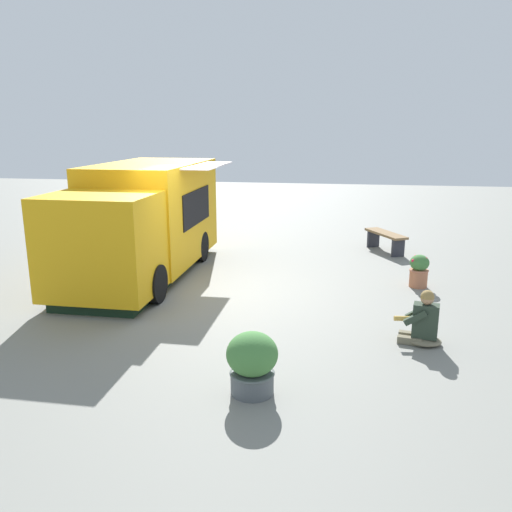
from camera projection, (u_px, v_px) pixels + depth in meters
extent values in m
plane|color=gray|center=(203.00, 290.00, 10.38)|extent=(40.00, 40.00, 0.00)
cube|color=#E9A613|center=(154.00, 212.00, 11.81)|extent=(2.07, 3.72, 2.20)
cube|color=#E9A613|center=(102.00, 245.00, 9.33)|extent=(1.97, 1.61, 1.83)
cube|color=black|center=(79.00, 236.00, 8.51)|extent=(1.62, 0.05, 0.70)
cube|color=black|center=(197.00, 207.00, 11.61)|extent=(0.05, 2.04, 0.77)
cube|color=white|center=(208.00, 165.00, 11.33)|extent=(0.62, 2.23, 0.03)
cube|color=black|center=(143.00, 271.00, 11.34)|extent=(1.68, 5.04, 0.20)
cylinder|color=black|center=(65.00, 279.00, 9.86)|extent=(0.23, 0.73, 0.72)
cylinder|color=black|center=(156.00, 284.00, 9.57)|extent=(0.23, 0.73, 0.72)
cylinder|color=black|center=(130.00, 244.00, 12.82)|extent=(0.23, 0.73, 0.72)
cylinder|color=black|center=(201.00, 246.00, 12.52)|extent=(0.23, 0.73, 0.72)
ellipsoid|color=#716A53|center=(424.00, 340.00, 7.82)|extent=(0.60, 0.54, 0.11)
cube|color=#716A53|center=(411.00, 336.00, 7.98)|extent=(0.37, 0.18, 0.11)
cube|color=#716A53|center=(410.00, 340.00, 7.79)|extent=(0.37, 0.18, 0.11)
cube|color=#2C3A2C|center=(425.00, 321.00, 7.74)|extent=(0.41, 0.29, 0.52)
sphere|color=tan|center=(427.00, 298.00, 7.65)|extent=(0.20, 0.20, 0.20)
sphere|color=olive|center=(427.00, 297.00, 7.65)|extent=(0.20, 0.20, 0.20)
cube|color=#2C3A2C|center=(417.00, 313.00, 7.87)|extent=(0.36, 0.16, 0.28)
cube|color=#2C3A2C|center=(416.00, 318.00, 7.67)|extent=(0.36, 0.16, 0.28)
cylinder|color=gold|center=(404.00, 318.00, 7.85)|extent=(0.31, 0.11, 0.08)
cube|color=#72954A|center=(404.00, 318.00, 7.84)|extent=(0.26, 0.07, 0.02)
cylinder|color=#B26D4D|center=(418.00, 278.00, 10.54)|extent=(0.36, 0.36, 0.37)
torus|color=#B56C51|center=(419.00, 270.00, 10.50)|extent=(0.39, 0.39, 0.04)
ellipsoid|color=#41793C|center=(420.00, 263.00, 10.46)|extent=(0.38, 0.38, 0.33)
sphere|color=red|center=(416.00, 257.00, 10.53)|extent=(0.07, 0.07, 0.07)
sphere|color=#ED193F|center=(414.00, 261.00, 10.40)|extent=(0.08, 0.08, 0.08)
sphere|color=#E13642|center=(426.00, 259.00, 10.38)|extent=(0.06, 0.06, 0.06)
cylinder|color=#4F565A|center=(252.00, 382.00, 6.37)|extent=(0.53, 0.53, 0.28)
torus|color=#545D5D|center=(252.00, 373.00, 6.34)|extent=(0.56, 0.56, 0.04)
ellipsoid|color=#457E3D|center=(252.00, 354.00, 6.27)|extent=(0.64, 0.64, 0.54)
sphere|color=white|center=(233.00, 348.00, 6.38)|extent=(0.05, 0.05, 0.05)
sphere|color=white|center=(231.00, 347.00, 6.26)|extent=(0.09, 0.09, 0.09)
sphere|color=white|center=(272.00, 351.00, 6.16)|extent=(0.06, 0.06, 0.06)
sphere|color=white|center=(272.00, 356.00, 6.15)|extent=(0.06, 0.06, 0.06)
cube|color=olive|center=(386.00, 234.00, 13.43)|extent=(1.04, 1.45, 0.06)
cube|color=#2A2C35|center=(373.00, 239.00, 14.01)|extent=(0.34, 0.23, 0.45)
cube|color=#2A2C35|center=(398.00, 248.00, 12.96)|extent=(0.34, 0.23, 0.45)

